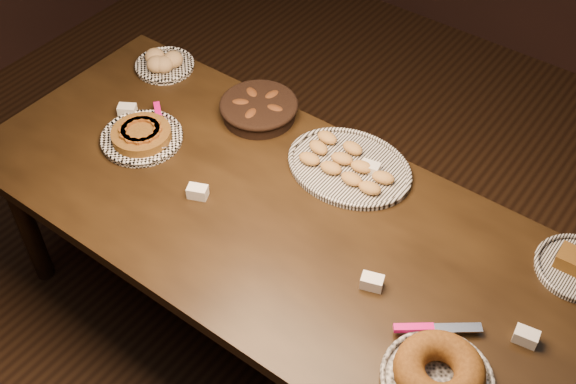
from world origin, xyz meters
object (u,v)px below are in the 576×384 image
Objects in this scene: buffet_table at (287,233)px; madeleine_platter at (348,166)px; apple_tart_plate at (142,136)px; bundt_cake_plate at (438,374)px.

buffet_table is 0.34m from madeleine_platter.
buffet_table is at bearing 21.97° from apple_tart_plate.
madeleine_platter is (0.03, 0.33, 0.09)m from buffet_table.
apple_tart_plate is 0.71× the size of madeleine_platter.
madeleine_platter is 0.89m from bundt_cake_plate.
madeleine_platter is (0.72, 0.34, -0.00)m from apple_tart_plate.
buffet_table is 7.10× the size of apple_tart_plate.
bundt_cake_plate is at bearing -35.05° from madeleine_platter.
bundt_cake_plate is at bearing -18.82° from buffet_table.
bundt_cake_plate is (0.68, -0.57, 0.02)m from madeleine_platter.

